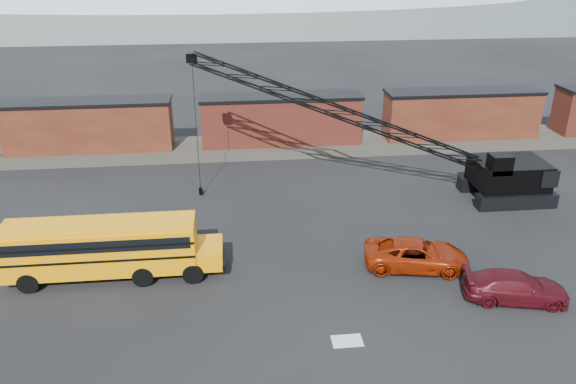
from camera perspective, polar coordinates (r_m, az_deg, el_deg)
The scene contains 10 objects.
ground at distance 29.61m, azimuth 3.48°, elevation -10.10°, with size 160.00×160.00×0.00m, color black.
gravel_berm at distance 49.11m, azimuth -0.69°, elevation 4.69°, with size 120.00×5.00×0.70m, color #4E4940.
boxcar_west_near at distance 49.55m, azimuth -19.57°, elevation 6.40°, with size 13.70×3.10×4.17m.
boxcar_mid at distance 48.36m, azimuth -0.70°, elevation 7.39°, with size 13.70×3.10×4.17m.
boxcar_east_near at distance 52.30m, azimuth 17.19°, elevation 7.60°, with size 13.70×3.10×4.17m.
snow_patch at distance 26.53m, azimuth 6.03°, elevation -14.81°, with size 1.40×0.90×0.02m, color silver.
school_bus at distance 31.43m, azimuth -17.85°, elevation -5.34°, with size 11.65×2.65×3.19m.
red_pickup at distance 32.03m, azimuth 12.91°, elevation -6.20°, with size 2.64×5.73×1.59m, color maroon.
maroon_suv at distance 30.81m, azimuth 22.14°, elevation -8.93°, with size 2.09×5.15×1.49m, color #480C14.
crawler_crane at distance 38.29m, azimuth 6.69°, elevation 7.52°, with size 24.73×5.37×10.27m.
Camera 1 is at (-4.38, -24.14, 16.57)m, focal length 35.00 mm.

